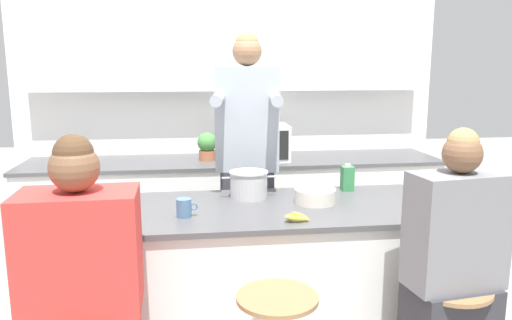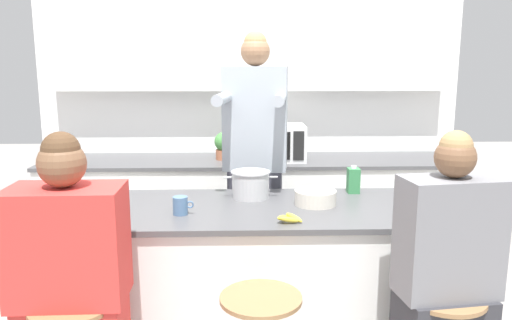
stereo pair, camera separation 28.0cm
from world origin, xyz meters
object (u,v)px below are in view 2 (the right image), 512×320
coffee_cup_near (181,206)px  banana_bunch (289,218)px  microwave (276,143)px  kitchen_island (256,281)px  person_cooking (255,176)px  person_seated_near (444,302)px  fruit_bowl (315,197)px  juice_carton (353,180)px  potted_plant (224,145)px  cooking_pot (251,184)px  person_wrapped_blanket (72,301)px

coffee_cup_near → banana_bunch: size_ratio=0.76×
banana_bunch → microwave: bearing=88.3°
kitchen_island → person_cooking: 0.77m
person_seated_near → banana_bunch: person_seated_near is taller
kitchen_island → fruit_bowl: (0.33, 0.04, 0.48)m
banana_bunch → person_cooking: bearing=99.2°
juice_carton → coffee_cup_near: bearing=-157.4°
person_seated_near → potted_plant: (-1.05, 2.11, 0.37)m
person_cooking → kitchen_island: bearing=-84.0°
person_seated_near → cooking_pot: 1.24m
person_cooking → coffee_cup_near: person_cooking is taller
person_seated_near → banana_bunch: size_ratio=9.62×
person_seated_near → potted_plant: person_seated_near is taller
fruit_bowl → coffee_cup_near: size_ratio=2.12×
kitchen_island → cooking_pot: cooking_pot is taller
person_cooking → fruit_bowl: 0.65m
person_seated_near → person_cooking: bearing=115.7°
juice_carton → person_cooking: bearing=152.8°
kitchen_island → juice_carton: size_ratio=11.97×
banana_bunch → juice_carton: size_ratio=0.86×
cooking_pot → fruit_bowl: 0.40m
person_cooking → fruit_bowl: person_cooking is taller
person_seated_near → coffee_cup_near: person_seated_near is taller
cooking_pot → microwave: size_ratio=0.66×
kitchen_island → coffee_cup_near: 0.65m
banana_bunch → microwave: microwave is taller
person_wrapped_blanket → cooking_pot: (0.80, 0.83, 0.32)m
microwave → potted_plant: microwave is taller
juice_carton → cooking_pot: bearing=-171.4°
person_wrapped_blanket → coffee_cup_near: size_ratio=12.74×
juice_carton → potted_plant: (-0.83, 1.18, 0.03)m
person_wrapped_blanket → fruit_bowl: bearing=28.8°
fruit_bowl → potted_plant: potted_plant is taller
juice_carton → microwave: size_ratio=0.35×
person_seated_near → microwave: (-0.62, 2.06, 0.40)m
person_cooking → cooking_pot: (-0.04, -0.40, 0.04)m
cooking_pot → fruit_bowl: size_ratio=1.35×
cooking_pot → person_cooking: bearing=84.5°
person_seated_near → coffee_cup_near: bearing=150.0°
person_wrapped_blanket → microwave: bearing=62.2°
person_cooking → juice_carton: bearing=-20.2°
kitchen_island → juice_carton: juice_carton is taller
coffee_cup_near → microwave: (0.61, 1.55, 0.09)m
person_wrapped_blanket → potted_plant: bearing=72.9°
fruit_bowl → potted_plant: (-0.56, 1.44, 0.07)m
person_wrapped_blanket → juice_carton: 1.73m
person_seated_near → coffee_cup_near: 1.36m
potted_plant → banana_bunch: bearing=-77.8°
person_cooking → coffee_cup_near: 0.84m
coffee_cup_near → juice_carton: size_ratio=0.65×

